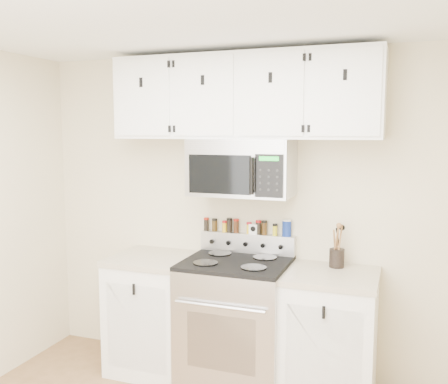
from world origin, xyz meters
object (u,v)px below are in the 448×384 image
Objects in this scene: salt_canister at (287,228)px; microwave at (242,167)px; range at (236,321)px; utensil_crock at (337,257)px.

microwave is at bearing -153.50° from salt_canister.
salt_canister is (0.31, 0.28, 0.68)m from range.
salt_canister is (-0.39, 0.10, 0.17)m from utensil_crock.
range is at bearing -137.90° from salt_canister.
salt_canister is at bearing 166.22° from utensil_crock.
range is 3.52× the size of utensil_crock.
salt_canister is at bearing 42.10° from range.
microwave reaches higher than salt_canister.
utensil_crock is (0.70, 0.06, -0.63)m from microwave.
utensil_crock reaches higher than salt_canister.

